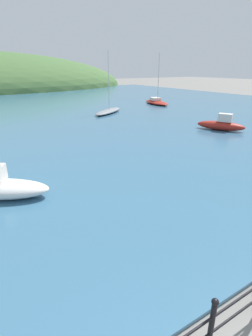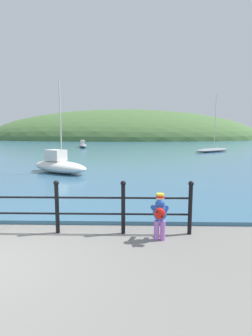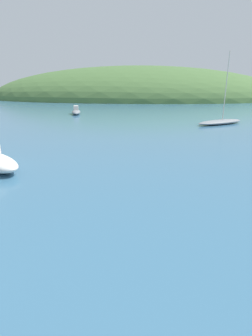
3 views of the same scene
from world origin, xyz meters
name	(u,v)px [view 3 (image 3 of 3)]	position (x,y,z in m)	size (l,w,h in m)	color
water	(111,114)	(0.00, 32.00, 0.05)	(80.00, 60.00, 0.10)	#386684
far_hillside	(135,99)	(0.00, 70.07, 0.00)	(75.16, 41.34, 16.19)	#476B38
boat_far_left	(220,122)	(11.12, 23.83, 0.33)	(4.88, 4.10, 5.98)	gray
boat_mid_harbor	(76,111)	(-3.99, 30.75, 0.41)	(1.95, 3.86, 0.97)	gray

